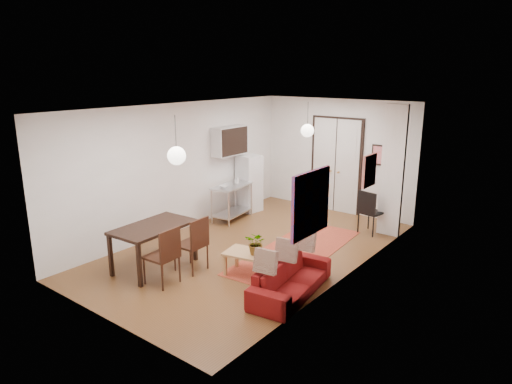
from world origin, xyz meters
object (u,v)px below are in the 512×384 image
Objects in this scene: black_side_chair at (374,207)px; kitchen_counter at (232,198)px; dining_chair_near at (195,238)px; dining_chair_far at (166,249)px; sofa at (291,279)px; dining_table at (153,230)px; coffee_table at (252,256)px; fridge at (249,183)px.

kitchen_counter is at bearing 32.47° from black_side_chair.
dining_chair_far is (0.00, -0.70, 0.00)m from dining_chair_near.
dining_chair_far is at bearing -75.93° from kitchen_counter.
dining_chair_near reaches higher than sofa.
dining_chair_far is at bearing 107.32° from sofa.
dining_table is 0.77m from dining_chair_near.
coffee_table is at bearing 107.00° from dining_chair_near.
dining_chair_near is 0.70m from dining_chair_far.
black_side_chair is (1.79, 3.88, -0.01)m from dining_chair_near.
kitchen_counter is at bearing -161.05° from dining_chair_far.
sofa is at bearing 112.20° from dining_chair_far.
fridge is at bearing 129.30° from coffee_table.
kitchen_counter is at bearing 136.89° from coffee_table.
black_side_chair is (3.25, 0.44, -0.15)m from fridge.
black_side_chair reaches higher than coffee_table.
fridge is (-2.51, 3.06, 0.36)m from coffee_table.
kitchen_counter reaches higher than sofa.
dining_chair_far is at bearing -22.24° from dining_table.
kitchen_counter is 3.38m from black_side_chair.
fridge is at bearing 38.93° from sofa.
dining_table reaches higher than coffee_table.
dining_chair_far is (0.60, -0.25, -0.14)m from dining_table.
black_side_chair is (3.14, 1.26, 0.03)m from kitchen_counter.
kitchen_counter is at bearing 103.66° from dining_table.
dining_chair_near is at bearing -59.04° from fridge.
kitchen_counter reaches higher than dining_table.
dining_chair_far is at bearing -134.01° from coffee_table.
kitchen_counter is 2.95m from dining_chair_near.
black_side_chair is at bearing 152.15° from dining_chair_near.
coffee_table is 1.07× the size of black_side_chair.
dining_chair_far reaches higher than kitchen_counter.
kitchen_counter is 3.17m from dining_table.
sofa is 1.71× the size of coffee_table.
dining_chair_near is (-1.05, -0.38, 0.22)m from coffee_table.
fridge reaches higher than dining_table.
dining_chair_near reaches higher than kitchen_counter.
dining_chair_far reaches higher than dining_table.
sofa is 2.71m from dining_table.
dining_chair_near reaches higher than coffee_table.
black_side_chair reaches higher than sofa.
dining_chair_near is (1.46, -3.45, -0.14)m from fridge.
black_side_chair is (1.79, 4.58, -0.01)m from dining_chair_far.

